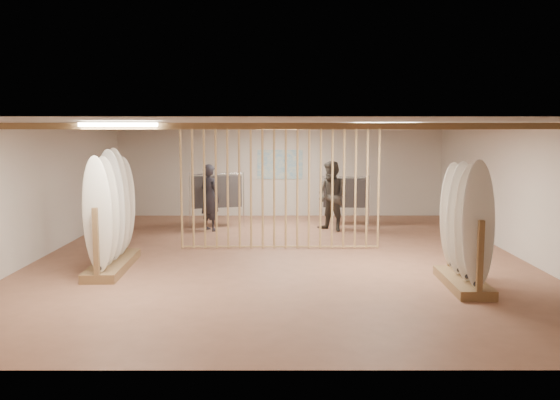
{
  "coord_description": "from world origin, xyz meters",
  "views": [
    {
      "loc": [
        -0.01,
        -12.31,
        2.66
      ],
      "look_at": [
        0.0,
        0.0,
        1.2
      ],
      "focal_mm": 38.0,
      "sensor_mm": 36.0,
      "label": 1
    }
  ],
  "objects_px": {
    "rack_left": "(112,230)",
    "shopper_b": "(332,192)",
    "shopper_a": "(210,193)",
    "rack_right": "(464,245)",
    "clothing_rack_b": "(345,193)",
    "clothing_rack_a": "(217,191)"
  },
  "relations": [
    {
      "from": "shopper_a",
      "to": "rack_right",
      "type": "bearing_deg",
      "value": 173.24
    },
    {
      "from": "clothing_rack_a",
      "to": "clothing_rack_b",
      "type": "xyz_separation_m",
      "value": [
        3.56,
        0.37,
        -0.08
      ]
    },
    {
      "from": "rack_left",
      "to": "rack_right",
      "type": "bearing_deg",
      "value": -13.77
    },
    {
      "from": "rack_left",
      "to": "clothing_rack_b",
      "type": "bearing_deg",
      "value": 44.26
    },
    {
      "from": "rack_right",
      "to": "clothing_rack_b",
      "type": "relative_size",
      "value": 1.52
    },
    {
      "from": "rack_left",
      "to": "rack_right",
      "type": "distance_m",
      "value": 6.47
    },
    {
      "from": "rack_right",
      "to": "shopper_b",
      "type": "bearing_deg",
      "value": 108.42
    },
    {
      "from": "rack_left",
      "to": "shopper_a",
      "type": "bearing_deg",
      "value": 70.46
    },
    {
      "from": "clothing_rack_b",
      "to": "rack_right",
      "type": "bearing_deg",
      "value": -74.07
    },
    {
      "from": "rack_left",
      "to": "clothing_rack_b",
      "type": "xyz_separation_m",
      "value": [
        5.05,
        5.32,
        0.15
      ]
    },
    {
      "from": "clothing_rack_b",
      "to": "clothing_rack_a",
      "type": "bearing_deg",
      "value": -169.13
    },
    {
      "from": "rack_left",
      "to": "clothing_rack_a",
      "type": "bearing_deg",
      "value": 71.01
    },
    {
      "from": "rack_left",
      "to": "shopper_a",
      "type": "distance_m",
      "value": 4.6
    },
    {
      "from": "clothing_rack_b",
      "to": "shopper_b",
      "type": "relative_size",
      "value": 0.67
    },
    {
      "from": "shopper_a",
      "to": "shopper_b",
      "type": "xyz_separation_m",
      "value": [
        3.23,
        -0.03,
        0.04
      ]
    },
    {
      "from": "clothing_rack_b",
      "to": "shopper_b",
      "type": "xyz_separation_m",
      "value": [
        -0.45,
        -0.96,
        0.13
      ]
    },
    {
      "from": "rack_right",
      "to": "shopper_a",
      "type": "xyz_separation_m",
      "value": [
        -4.97,
        5.68,
        0.28
      ]
    },
    {
      "from": "rack_right",
      "to": "clothing_rack_a",
      "type": "relative_size",
      "value": 1.4
    },
    {
      "from": "rack_left",
      "to": "shopper_b",
      "type": "xyz_separation_m",
      "value": [
        4.6,
        4.36,
        0.29
      ]
    },
    {
      "from": "clothing_rack_a",
      "to": "shopper_a",
      "type": "distance_m",
      "value": 0.57
    },
    {
      "from": "rack_left",
      "to": "shopper_a",
      "type": "height_order",
      "value": "rack_left"
    },
    {
      "from": "rack_right",
      "to": "shopper_b",
      "type": "relative_size",
      "value": 1.02
    }
  ]
}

